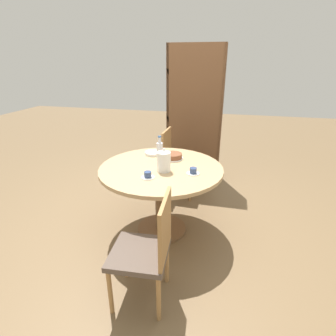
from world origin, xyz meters
name	(u,v)px	position (x,y,z in m)	size (l,w,h in m)	color
ground_plane	(162,229)	(0.00, 0.00, 0.00)	(14.00, 14.00, 0.00)	brown
dining_table	(161,181)	(0.00, 0.00, 0.60)	(1.25, 1.25, 0.76)	brown
chair_a	(176,161)	(-0.03, 0.91, 0.48)	(0.44, 0.44, 0.91)	#A87A47
chair_b	(148,249)	(0.13, -0.90, 0.48)	(0.45, 0.45, 0.91)	#A87A47
bookshelf	(195,120)	(0.13, 1.50, 0.94)	(0.81, 0.28, 1.98)	brown
coffee_pot	(164,161)	(0.05, -0.09, 0.86)	(0.13, 0.13, 0.23)	white
water_bottle	(160,152)	(-0.04, 0.11, 0.88)	(0.07, 0.07, 0.29)	silver
cake_main	(173,156)	(0.07, 0.25, 0.79)	(0.23, 0.23, 0.06)	white
cup_a	(193,171)	(0.34, -0.09, 0.78)	(0.12, 0.12, 0.06)	white
cup_b	(148,175)	(-0.05, -0.28, 0.78)	(0.12, 0.12, 0.06)	white
plate_stack	(153,153)	(-0.18, 0.35, 0.77)	(0.19, 0.19, 0.03)	white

